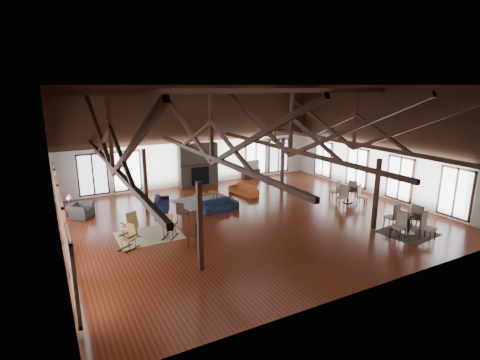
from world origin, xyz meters
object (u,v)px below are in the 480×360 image
sofa_navy_left (162,202)px  cafe_table_near (409,221)px  coffee_table (206,194)px  cafe_table_far (348,193)px  sofa_orange (244,190)px  tv_console (251,174)px  armchair (81,211)px  sofa_navy_front (219,205)px

sofa_navy_left → cafe_table_near: cafe_table_near is taller
coffee_table → cafe_table_far: size_ratio=0.62×
coffee_table → sofa_orange: bearing=0.7°
sofa_navy_left → cafe_table_far: 9.64m
coffee_table → tv_console: (4.60, 3.33, -0.09)m
sofa_navy_left → coffee_table: bearing=-73.6°
armchair → tv_console: size_ratio=0.83×
sofa_navy_front → cafe_table_near: cafe_table_near is taller
sofa_navy_front → coffee_table: sofa_navy_front is taller
sofa_orange → coffee_table: sofa_orange is taller
sofa_orange → tv_console: size_ratio=1.54×
sofa_navy_left → cafe_table_far: size_ratio=0.88×
cafe_table_near → cafe_table_far: size_ratio=1.07×
sofa_navy_left → tv_console: 7.68m
sofa_navy_front → tv_console: bearing=40.7°
coffee_table → cafe_table_far: 7.45m
sofa_navy_left → coffee_table: sofa_navy_left is taller
coffee_table → armchair: (-6.13, 0.44, -0.07)m
cafe_table_far → tv_console: cafe_table_far is taller
coffee_table → cafe_table_far: (6.48, -3.68, 0.12)m
sofa_navy_left → cafe_table_far: bearing=-94.0°
cafe_table_near → sofa_navy_front: bearing=132.1°
cafe_table_far → coffee_table: bearing=150.4°
cafe_table_near → tv_console: (-1.05, 11.38, -0.25)m
sofa_navy_front → coffee_table: size_ratio=1.55×
sofa_navy_front → cafe_table_far: (6.54, -1.95, 0.24)m
cafe_table_far → sofa_navy_front: bearing=163.4°
armchair → cafe_table_near: (11.77, -8.50, 0.22)m
sofa_orange → armchair: (-8.50, 0.20, 0.06)m
sofa_navy_front → sofa_orange: size_ratio=1.02×
sofa_navy_left → tv_console: size_ratio=1.46×
cafe_table_far → cafe_table_near: bearing=-100.7°
coffee_table → cafe_table_far: cafe_table_far is taller
sofa_navy_left → cafe_table_near: (8.03, -8.17, 0.29)m
sofa_navy_front → cafe_table_far: bearing=-23.2°
sofa_navy_front → sofa_navy_left: bearing=134.8°
sofa_navy_left → coffee_table: size_ratio=1.44×
coffee_table → cafe_table_near: size_ratio=0.57×
coffee_table → tv_console: size_ratio=1.01×
sofa_orange → cafe_table_near: cafe_table_near is taller
coffee_table → tv_console: 5.68m
sofa_navy_front → cafe_table_near: size_ratio=0.89×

